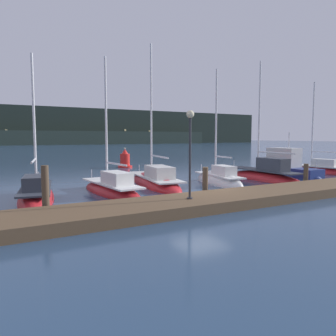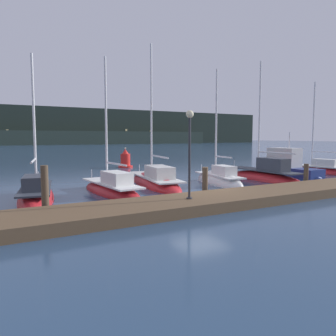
{
  "view_description": "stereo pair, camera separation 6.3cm",
  "coord_description": "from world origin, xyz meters",
  "px_view_note": "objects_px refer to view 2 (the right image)",
  "views": [
    {
      "loc": [
        -9.48,
        -13.42,
        3.04
      ],
      "look_at": [
        0.0,
        3.4,
        1.2
      ],
      "focal_mm": 35.0,
      "sensor_mm": 36.0,
      "label": 1
    },
    {
      "loc": [
        -9.42,
        -13.46,
        3.04
      ],
      "look_at": [
        0.0,
        3.4,
        1.2
      ],
      "focal_mm": 35.0,
      "sensor_mm": 36.0,
      "label": 2
    }
  ],
  "objects_px": {
    "sailboat_berth_4": "(111,191)",
    "sailboat_berth_7": "(265,177)",
    "sailboat_berth_3": "(36,198)",
    "sailboat_berth_5": "(155,183)",
    "dock_lamppost": "(190,139)",
    "sailboat_berth_6": "(219,182)",
    "motorboat_berth_8": "(288,171)",
    "sailboat_berth_9": "(317,171)",
    "channel_buoy": "(125,160)"
  },
  "relations": [
    {
      "from": "sailboat_berth_4",
      "to": "sailboat_berth_9",
      "type": "distance_m",
      "value": 18.84
    },
    {
      "from": "sailboat_berth_7",
      "to": "dock_lamppost",
      "type": "height_order",
      "value": "sailboat_berth_7"
    },
    {
      "from": "sailboat_berth_9",
      "to": "dock_lamppost",
      "type": "relative_size",
      "value": 2.24
    },
    {
      "from": "sailboat_berth_7",
      "to": "dock_lamppost",
      "type": "distance_m",
      "value": 11.44
    },
    {
      "from": "sailboat_berth_7",
      "to": "channel_buoy",
      "type": "relative_size",
      "value": 4.52
    },
    {
      "from": "sailboat_berth_9",
      "to": "motorboat_berth_8",
      "type": "bearing_deg",
      "value": -174.81
    },
    {
      "from": "sailboat_berth_6",
      "to": "motorboat_berth_8",
      "type": "distance_m",
      "value": 7.51
    },
    {
      "from": "sailboat_berth_5",
      "to": "motorboat_berth_8",
      "type": "distance_m",
      "value": 11.39
    },
    {
      "from": "sailboat_berth_4",
      "to": "motorboat_berth_8",
      "type": "relative_size",
      "value": 1.43
    },
    {
      "from": "sailboat_berth_3",
      "to": "motorboat_berth_8",
      "type": "distance_m",
      "value": 18.61
    },
    {
      "from": "sailboat_berth_3",
      "to": "sailboat_berth_7",
      "type": "bearing_deg",
      "value": 0.26
    },
    {
      "from": "channel_buoy",
      "to": "sailboat_berth_5",
      "type": "bearing_deg",
      "value": -103.51
    },
    {
      "from": "dock_lamppost",
      "to": "channel_buoy",
      "type": "bearing_deg",
      "value": 75.88
    },
    {
      "from": "channel_buoy",
      "to": "dock_lamppost",
      "type": "distance_m",
      "value": 19.95
    },
    {
      "from": "sailboat_berth_6",
      "to": "sailboat_berth_9",
      "type": "relative_size",
      "value": 1.0
    },
    {
      "from": "motorboat_berth_8",
      "to": "dock_lamppost",
      "type": "xyz_separation_m",
      "value": [
        -13.23,
        -6.22,
        2.51
      ]
    },
    {
      "from": "sailboat_berth_3",
      "to": "motorboat_berth_8",
      "type": "relative_size",
      "value": 1.4
    },
    {
      "from": "sailboat_berth_3",
      "to": "motorboat_berth_8",
      "type": "xyz_separation_m",
      "value": [
        18.58,
        0.99,
        0.31
      ]
    },
    {
      "from": "sailboat_berth_7",
      "to": "channel_buoy",
      "type": "xyz_separation_m",
      "value": [
        -4.92,
        13.92,
        0.54
      ]
    },
    {
      "from": "sailboat_berth_3",
      "to": "sailboat_berth_4",
      "type": "bearing_deg",
      "value": 1.77
    },
    {
      "from": "sailboat_berth_4",
      "to": "sailboat_berth_7",
      "type": "relative_size",
      "value": 0.88
    },
    {
      "from": "sailboat_berth_5",
      "to": "dock_lamppost",
      "type": "xyz_separation_m",
      "value": [
        -1.86,
        -6.84,
        2.81
      ]
    },
    {
      "from": "sailboat_berth_9",
      "to": "channel_buoy",
      "type": "relative_size",
      "value": 4.16
    },
    {
      "from": "sailboat_berth_6",
      "to": "motorboat_berth_8",
      "type": "relative_size",
      "value": 1.49
    },
    {
      "from": "sailboat_berth_9",
      "to": "channel_buoy",
      "type": "height_order",
      "value": "sailboat_berth_9"
    },
    {
      "from": "sailboat_berth_5",
      "to": "sailboat_berth_9",
      "type": "bearing_deg",
      "value": -0.91
    },
    {
      "from": "sailboat_berth_4",
      "to": "sailboat_berth_3",
      "type": "bearing_deg",
      "value": -178.23
    },
    {
      "from": "motorboat_berth_8",
      "to": "sailboat_berth_3",
      "type": "bearing_deg",
      "value": -176.95
    },
    {
      "from": "sailboat_berth_3",
      "to": "channel_buoy",
      "type": "distance_m",
      "value": 17.32
    },
    {
      "from": "sailboat_berth_3",
      "to": "sailboat_berth_6",
      "type": "distance_m",
      "value": 11.13
    },
    {
      "from": "motorboat_berth_8",
      "to": "sailboat_berth_9",
      "type": "height_order",
      "value": "sailboat_berth_9"
    },
    {
      "from": "sailboat_berth_9",
      "to": "dock_lamppost",
      "type": "bearing_deg",
      "value": -159.11
    },
    {
      "from": "sailboat_berth_3",
      "to": "dock_lamppost",
      "type": "relative_size",
      "value": 2.11
    },
    {
      "from": "sailboat_berth_4",
      "to": "sailboat_berth_5",
      "type": "bearing_deg",
      "value": 23.64
    },
    {
      "from": "sailboat_berth_5",
      "to": "sailboat_berth_6",
      "type": "height_order",
      "value": "sailboat_berth_5"
    },
    {
      "from": "sailboat_berth_3",
      "to": "sailboat_berth_5",
      "type": "xyz_separation_m",
      "value": [
        7.21,
        1.6,
        0.01
      ]
    },
    {
      "from": "sailboat_berth_3",
      "to": "sailboat_berth_4",
      "type": "xyz_separation_m",
      "value": [
        3.82,
        0.12,
        0.02
      ]
    },
    {
      "from": "sailboat_berth_9",
      "to": "dock_lamppost",
      "type": "height_order",
      "value": "sailboat_berth_9"
    },
    {
      "from": "sailboat_berth_6",
      "to": "dock_lamppost",
      "type": "xyz_separation_m",
      "value": [
        -5.77,
        -5.37,
        2.83
      ]
    },
    {
      "from": "sailboat_berth_7",
      "to": "motorboat_berth_8",
      "type": "bearing_deg",
      "value": 14.91
    },
    {
      "from": "sailboat_berth_5",
      "to": "channel_buoy",
      "type": "bearing_deg",
      "value": 76.49
    },
    {
      "from": "sailboat_berth_5",
      "to": "sailboat_berth_6",
      "type": "xyz_separation_m",
      "value": [
        3.91,
        -1.47,
        -0.01
      ]
    },
    {
      "from": "motorboat_berth_8",
      "to": "dock_lamppost",
      "type": "relative_size",
      "value": 1.51
    },
    {
      "from": "motorboat_berth_8",
      "to": "dock_lamppost",
      "type": "height_order",
      "value": "dock_lamppost"
    },
    {
      "from": "sailboat_berth_7",
      "to": "motorboat_berth_8",
      "type": "relative_size",
      "value": 1.62
    },
    {
      "from": "sailboat_berth_9",
      "to": "dock_lamppost",
      "type": "xyz_separation_m",
      "value": [
        -17.27,
        -6.59,
        2.79
      ]
    },
    {
      "from": "sailboat_berth_4",
      "to": "sailboat_berth_7",
      "type": "xyz_separation_m",
      "value": [
        11.29,
        -0.05,
        0.06
      ]
    },
    {
      "from": "sailboat_berth_9",
      "to": "sailboat_berth_3",
      "type": "bearing_deg",
      "value": -176.57
    },
    {
      "from": "sailboat_berth_4",
      "to": "dock_lamppost",
      "type": "xyz_separation_m",
      "value": [
        1.53,
        -5.35,
        2.8
      ]
    },
    {
      "from": "sailboat_berth_9",
      "to": "channel_buoy",
      "type": "xyz_separation_m",
      "value": [
        -12.43,
        12.63,
        0.6
      ]
    }
  ]
}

